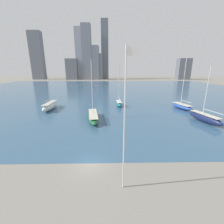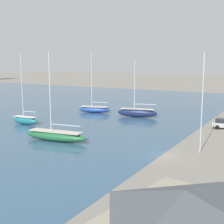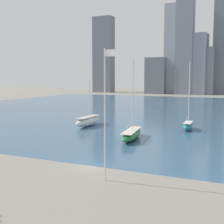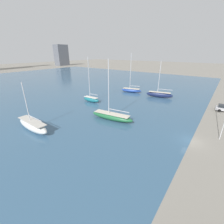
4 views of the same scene
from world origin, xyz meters
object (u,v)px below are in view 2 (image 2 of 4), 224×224
(sailboat_blue, at_px, (94,109))
(sailboat_green, at_px, (56,135))
(flag_pole, at_px, (202,100))
(sailboat_navy, at_px, (137,113))
(sailboat_teal, at_px, (25,120))

(sailboat_blue, relative_size, sailboat_green, 1.07)
(flag_pole, relative_size, sailboat_blue, 0.92)
(flag_pole, relative_size, sailboat_navy, 1.09)
(sailboat_teal, relative_size, sailboat_blue, 0.93)
(sailboat_teal, distance_m, sailboat_green, 15.86)
(flag_pole, distance_m, sailboat_navy, 29.59)
(sailboat_navy, bearing_deg, sailboat_teal, 126.53)
(sailboat_green, bearing_deg, flag_pole, -84.50)
(flag_pole, bearing_deg, sailboat_teal, 87.04)
(flag_pole, height_order, sailboat_teal, sailboat_teal)
(sailboat_teal, distance_m, sailboat_blue, 19.88)
(flag_pole, xyz_separation_m, sailboat_blue, (21.33, 31.99, -6.58))
(flag_pole, relative_size, sailboat_green, 0.98)
(flag_pole, height_order, sailboat_navy, flag_pole)
(sailboat_blue, bearing_deg, sailboat_navy, -107.78)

